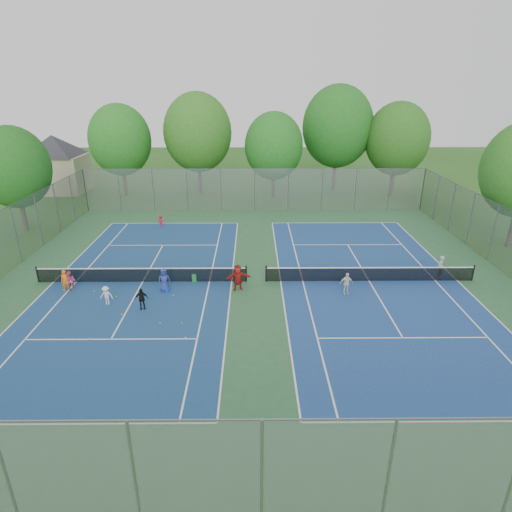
{
  "coord_description": "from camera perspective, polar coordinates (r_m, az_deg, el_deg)",
  "views": [
    {
      "loc": [
        -0.21,
        -23.9,
        11.37
      ],
      "look_at": [
        0.0,
        1.0,
        1.3
      ],
      "focal_mm": 30.0,
      "sensor_mm": 36.0,
      "label": 1
    }
  ],
  "objects": [
    {
      "name": "net_left",
      "position": [
        27.13,
        -14.95,
        -2.49
      ],
      "size": [
        12.87,
        0.1,
        0.91
      ],
      "primitive_type": "cube",
      "color": "black",
      "rests_on": "ground"
    },
    {
      "name": "fence_south",
      "position": [
        12.25,
        0.77,
        -27.85
      ],
      "size": [
        32.0,
        0.1,
        4.0
      ],
      "primitive_type": "cube",
      "color": "gray",
      "rests_on": "ground"
    },
    {
      "name": "court_left",
      "position": [
        27.31,
        -14.86,
        -3.33
      ],
      "size": [
        10.97,
        23.77,
        0.01
      ],
      "primitive_type": "cube",
      "color": "navy",
      "rests_on": "court_pad"
    },
    {
      "name": "tree_nc",
      "position": [
        45.35,
        2.39,
        14.43
      ],
      "size": [
        6.0,
        6.0,
        8.85
      ],
      "color": "#443326",
      "rests_on": "ground"
    },
    {
      "name": "instructor",
      "position": [
        28.8,
        23.29,
        -1.43
      ],
      "size": [
        0.67,
        0.67,
        1.57
      ],
      "primitive_type": "imported",
      "rotation": [
        0.0,
        0.0,
        3.92
      ],
      "color": "#9C9C9E",
      "rests_on": "ground"
    },
    {
      "name": "court_pad",
      "position": [
        26.46,
        0.02,
        -3.41
      ],
      "size": [
        32.0,
        32.0,
        0.01
      ],
      "primitive_type": "cube",
      "color": "#2B5B35",
      "rests_on": "ground"
    },
    {
      "name": "ground",
      "position": [
        26.46,
        0.02,
        -3.42
      ],
      "size": [
        120.0,
        120.0,
        0.0
      ],
      "primitive_type": "plane",
      "color": "#27581B",
      "rests_on": "ground"
    },
    {
      "name": "fence_north",
      "position": [
        40.98,
        -0.18,
        8.8
      ],
      "size": [
        32.0,
        0.1,
        4.0
      ],
      "primitive_type": "cube",
      "color": "gray",
      "rests_on": "ground"
    },
    {
      "name": "tennis_ball_8",
      "position": [
        22.24,
        -21.2,
        -10.29
      ],
      "size": [
        0.07,
        0.07,
        0.07
      ],
      "primitive_type": "sphere",
      "color": "#ABC82E",
      "rests_on": "ground"
    },
    {
      "name": "tennis_ball_9",
      "position": [
        23.87,
        -17.49,
        -7.46
      ],
      "size": [
        0.07,
        0.07,
        0.07
      ],
      "primitive_type": "sphere",
      "color": "#B3CC2F",
      "rests_on": "ground"
    },
    {
      "name": "tree_nl",
      "position": [
        47.5,
        -7.79,
        16.0
      ],
      "size": [
        7.2,
        7.2,
        10.69
      ],
      "color": "#443326",
      "rests_on": "ground"
    },
    {
      "name": "student_a",
      "position": [
        27.37,
        -24.06,
        -3.04
      ],
      "size": [
        0.57,
        0.48,
        1.33
      ],
      "primitive_type": "imported",
      "rotation": [
        0.0,
        0.0,
        0.39
      ],
      "color": "orange",
      "rests_on": "ground"
    },
    {
      "name": "student_c",
      "position": [
        24.99,
        -19.33,
        -4.99
      ],
      "size": [
        0.71,
        0.41,
        1.09
      ],
      "primitive_type": "imported",
      "rotation": [
        0.0,
        0.0,
        0.0
      ],
      "color": "silver",
      "rests_on": "ground"
    },
    {
      "name": "student_b",
      "position": [
        27.35,
        -23.5,
        -3.1
      ],
      "size": [
        0.6,
        0.47,
        1.21
      ],
      "primitive_type": "imported",
      "rotation": [
        0.0,
        0.0,
        -0.01
      ],
      "color": "#CC4F80",
      "rests_on": "ground"
    },
    {
      "name": "teen_court_b",
      "position": [
        25.21,
        11.96,
        -3.61
      ],
      "size": [
        0.8,
        0.36,
        1.34
      ],
      "primitive_type": "imported",
      "rotation": [
        0.0,
        0.0,
        0.04
      ],
      "color": "silver",
      "rests_on": "ground"
    },
    {
      "name": "tennis_ball_4",
      "position": [
        26.9,
        -20.76,
        -4.45
      ],
      "size": [
        0.07,
        0.07,
        0.07
      ],
      "primitive_type": "sphere",
      "color": "#C7D030",
      "rests_on": "ground"
    },
    {
      "name": "tree_side_w",
      "position": [
        39.24,
        -29.61,
        10.23
      ],
      "size": [
        5.6,
        5.6,
        8.47
      ],
      "color": "#443326",
      "rests_on": "ground"
    },
    {
      "name": "student_f",
      "position": [
        25.13,
        -2.43,
        -2.89
      ],
      "size": [
        1.54,
        0.77,
        1.59
      ],
      "primitive_type": "imported",
      "rotation": [
        0.0,
        0.0,
        0.22
      ],
      "color": "#A51D17",
      "rests_on": "ground"
    },
    {
      "name": "ball_crate",
      "position": [
        25.73,
        -11.84,
        -4.39
      ],
      "size": [
        0.39,
        0.39,
        0.26
      ],
      "primitive_type": "cube",
      "rotation": [
        0.0,
        0.0,
        -0.42
      ],
      "color": "blue",
      "rests_on": "ground"
    },
    {
      "name": "house",
      "position": [
        53.1,
        -25.32,
        12.24
      ],
      "size": [
        11.03,
        11.03,
        7.3
      ],
      "color": "#B7A88C",
      "rests_on": "ground"
    },
    {
      "name": "tennis_ball_2",
      "position": [
        22.55,
        -12.67,
        -8.75
      ],
      "size": [
        0.07,
        0.07,
        0.07
      ],
      "primitive_type": "sphere",
      "color": "#CDE836",
      "rests_on": "ground"
    },
    {
      "name": "tennis_ball_5",
      "position": [
        27.79,
        -24.3,
        -4.15
      ],
      "size": [
        0.07,
        0.07,
        0.07
      ],
      "primitive_type": "sphere",
      "color": "#B3C12D",
      "rests_on": "ground"
    },
    {
      "name": "tennis_ball_0",
      "position": [
        22.36,
        -9.85,
        -8.81
      ],
      "size": [
        0.07,
        0.07,
        0.07
      ],
      "primitive_type": "sphere",
      "color": "gold",
      "rests_on": "ground"
    },
    {
      "name": "tree_ne",
      "position": [
        48.65,
        18.35,
        14.58
      ],
      "size": [
        6.6,
        6.6,
        9.77
      ],
      "color": "#443326",
      "rests_on": "ground"
    },
    {
      "name": "tree_nr",
      "position": [
        48.97,
        10.81,
        16.59
      ],
      "size": [
        7.6,
        7.6,
        11.42
      ],
      "color": "#443326",
      "rests_on": "ground"
    },
    {
      "name": "tennis_ball_7",
      "position": [
        22.25,
        -18.45,
        -9.88
      ],
      "size": [
        0.07,
        0.07,
        0.07
      ],
      "primitive_type": "sphere",
      "color": "#CAEA36",
      "rests_on": "ground"
    },
    {
      "name": "student_e",
      "position": [
        25.52,
        -12.14,
        -3.16
      ],
      "size": [
        0.82,
        0.67,
        1.45
      ],
      "primitive_type": "imported",
      "rotation": [
        0.0,
        0.0,
        0.35
      ],
      "color": "navy",
      "rests_on": "ground"
    },
    {
      "name": "tennis_ball_3",
      "position": [
        21.15,
        -9.37,
        -10.72
      ],
      "size": [
        0.07,
        0.07,
        0.07
      ],
      "primitive_type": "sphere",
      "color": "#CEEB36",
      "rests_on": "ground"
    },
    {
      "name": "net_right",
      "position": [
        27.24,
        14.92,
        -2.39
      ],
      "size": [
        12.87,
        0.1,
        0.91
      ],
      "primitive_type": "cube",
      "color": "black",
      "rests_on": "ground"
    },
    {
      "name": "tree_nw",
      "position": [
        48.23,
        -17.68,
        14.51
      ],
      "size": [
        6.4,
        6.4,
        9.58
      ],
      "color": "#443326",
      "rests_on": "ground"
    },
    {
      "name": "student_d",
      "position": [
        23.91,
        -15.03,
        -5.53
      ],
      "size": [
        0.77,
        0.45,
        1.22
      ],
      "primitive_type": "imported",
      "rotation": [
        0.0,
        0.0,
        0.23
      ],
      "color": "black",
      "rests_on": "ground"
    },
    {
      "name": "ball_hopper",
      "position": [
        26.62,
        -8.2,
        -2.88
      ],
      "size": [
        0.28,
        0.28,
        0.52
      ],
      "primitive_type": "cube",
      "rotation": [
        0.0,
        0.0,
        -0.06
      ],
      "color": "#248436",
      "rests_on": "ground"
    },
    {
      "name": "tennis_ball_1",
      "position": [
        25.83,
        -18.11,
        -5.19
      ],
      "size": [
        0.07,
        0.07,
        0.07
      ],
      "primitive_type": "sphere",
      "color": "#DEF438",
      "rests_on": "ground"
    },
    {
      "name": "tennis_ball_6",
      "position": [
        25.13,
        -10.97,
        -5.23
      ],
      "size": [
        0.07,
        0.07,
        0.07
      ],
      "primitive_type": "sphere",
      "color": "#B3D531",
      "rests_on": "ground"
    },
    {
      "name": "court_right",
      "position": [
        27.42,
        14.83,
        -3.23
      ],
      "size": [
        10.97,
        23.77,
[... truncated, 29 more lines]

